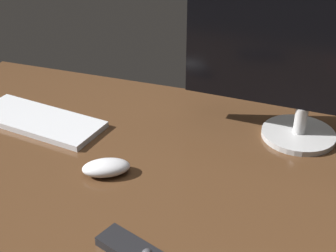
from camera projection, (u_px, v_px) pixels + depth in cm
name	position (u px, v px, depth cm)	size (l,w,h in cm)	color
desk	(149.00, 171.00, 110.09)	(140.00, 84.00, 2.00)	#4C301C
monitor	(312.00, 50.00, 109.31)	(60.08, 18.46, 42.52)	#B9B9B9
keyboard	(39.00, 120.00, 126.66)	(35.16, 13.68, 1.58)	silver
computer_mouse	(106.00, 168.00, 106.45)	(10.70, 5.98, 3.43)	silver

